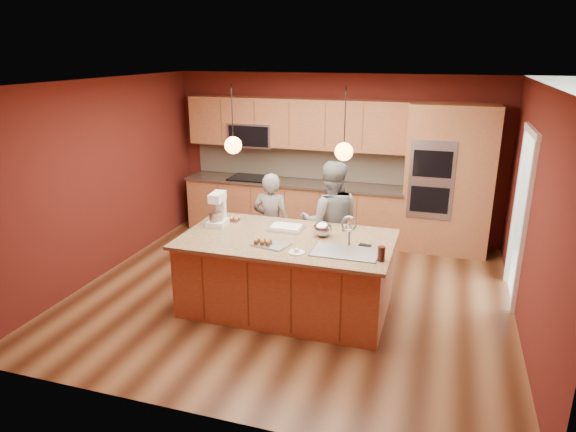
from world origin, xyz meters
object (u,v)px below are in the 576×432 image
(person_right, at_px, (330,222))
(stand_mixer, at_px, (218,211))
(person_left, at_px, (271,224))
(mixing_bowl, at_px, (322,229))
(island, at_px, (288,273))

(person_right, distance_m, stand_mixer, 1.53)
(person_left, bearing_deg, mixing_bowl, 139.86)
(person_right, height_order, stand_mixer, person_right)
(island, xyz_separation_m, mixing_bowl, (0.37, 0.19, 0.54))
(island, bearing_deg, mixing_bowl, 26.86)
(person_left, distance_m, person_right, 0.85)
(island, distance_m, person_right, 1.07)
(stand_mixer, bearing_deg, mixing_bowl, -4.54)
(island, xyz_separation_m, stand_mixer, (-1.00, 0.20, 0.63))
(person_left, distance_m, mixing_bowl, 1.23)
(person_right, xyz_separation_m, mixing_bowl, (0.07, -0.77, 0.17))
(person_right, height_order, mixing_bowl, person_right)
(person_right, bearing_deg, mixing_bowl, 81.04)
(person_left, height_order, mixing_bowl, person_left)
(person_left, relative_size, mixing_bowl, 6.51)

